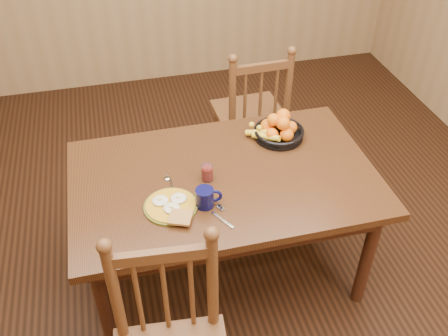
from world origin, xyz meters
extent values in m
cube|color=black|center=(0.00, 0.00, 0.00)|extent=(4.50, 5.00, 0.01)
cube|color=black|center=(0.00, 0.00, 0.73)|extent=(1.60, 1.00, 0.04)
cube|color=black|center=(0.00, 0.42, 0.65)|extent=(1.40, 0.04, 0.10)
cube|color=black|center=(0.00, -0.42, 0.65)|extent=(1.40, 0.04, 0.10)
cube|color=black|center=(0.72, 0.00, 0.65)|extent=(0.04, 0.84, 0.10)
cube|color=black|center=(-0.72, 0.00, 0.65)|extent=(0.04, 0.84, 0.10)
cylinder|color=black|center=(-0.70, -0.40, 0.35)|extent=(0.07, 0.07, 0.70)
cylinder|color=black|center=(0.70, -0.40, 0.35)|extent=(0.07, 0.07, 0.70)
cylinder|color=black|center=(-0.70, 0.40, 0.35)|extent=(0.07, 0.07, 0.70)
cylinder|color=black|center=(0.70, 0.40, 0.35)|extent=(0.07, 0.07, 0.70)
cube|color=#482715|center=(0.42, 0.93, 0.48)|extent=(0.49, 0.47, 0.04)
cylinder|color=#482715|center=(0.61, 1.12, 0.23)|extent=(0.04, 0.04, 0.46)
cylinder|color=#482715|center=(0.22, 1.11, 0.23)|extent=(0.04, 0.04, 0.46)
cylinder|color=#482715|center=(0.62, 0.76, 0.23)|extent=(0.04, 0.04, 0.46)
cylinder|color=#482715|center=(0.23, 0.74, 0.23)|extent=(0.04, 0.04, 0.46)
cylinder|color=#482715|center=(0.62, 0.74, 0.76)|extent=(0.05, 0.05, 0.56)
cylinder|color=#482715|center=(0.24, 0.72, 0.76)|extent=(0.05, 0.05, 0.56)
cylinder|color=#482715|center=(0.43, 0.73, 0.71)|extent=(0.02, 0.02, 0.43)
cube|color=#482715|center=(0.43, 0.73, 0.95)|extent=(0.39, 0.05, 0.05)
cylinder|color=#482715|center=(-0.61, -0.65, 0.78)|extent=(0.05, 0.05, 0.57)
cylinder|color=#482715|center=(-0.22, -0.69, 0.78)|extent=(0.05, 0.05, 0.57)
cylinder|color=#482715|center=(-0.42, -0.67, 0.72)|extent=(0.02, 0.02, 0.44)
cube|color=#482715|center=(-0.42, -0.67, 0.98)|extent=(0.40, 0.07, 0.05)
cylinder|color=#59601E|center=(-0.31, -0.17, 0.76)|extent=(0.26, 0.26, 0.01)
cylinder|color=#C18A18|center=(-0.31, -0.17, 0.76)|extent=(0.24, 0.24, 0.01)
ellipsoid|color=silver|center=(-0.36, -0.14, 0.77)|extent=(0.08, 0.08, 0.01)
cube|color=#F2E08C|center=(-0.36, -0.14, 0.79)|extent=(0.02, 0.02, 0.01)
ellipsoid|color=silver|center=(-0.27, -0.14, 0.77)|extent=(0.08, 0.08, 0.01)
cube|color=#F2E08C|center=(-0.27, -0.14, 0.79)|extent=(0.02, 0.02, 0.01)
ellipsoid|color=silver|center=(-0.31, -0.20, 0.77)|extent=(0.08, 0.08, 0.01)
cube|color=#F2E08C|center=(-0.31, -0.20, 0.79)|extent=(0.02, 0.02, 0.01)
cube|color=brown|center=(-0.28, -0.28, 0.78)|extent=(0.13, 0.13, 0.01)
cube|color=silver|center=(-0.09, -0.32, 0.75)|extent=(0.08, 0.13, 0.00)
cube|color=silver|center=(-0.08, -0.24, 0.75)|extent=(0.04, 0.05, 0.00)
cube|color=silver|center=(-0.28, -0.03, 0.75)|extent=(0.01, 0.12, 0.00)
ellipsoid|color=silver|center=(-0.29, 0.05, 0.76)|extent=(0.03, 0.04, 0.01)
cylinder|color=#0A0A37|center=(-0.15, -0.20, 0.80)|extent=(0.09, 0.09, 0.10)
torus|color=#0A0A37|center=(-0.09, -0.20, 0.80)|extent=(0.07, 0.03, 0.07)
cylinder|color=black|center=(-0.15, -0.20, 0.85)|extent=(0.08, 0.08, 0.00)
cylinder|color=silver|center=(-0.09, -0.01, 0.80)|extent=(0.06, 0.06, 0.09)
cylinder|color=maroon|center=(-0.09, -0.01, 0.79)|extent=(0.05, 0.05, 0.07)
cylinder|color=black|center=(0.39, 0.26, 0.76)|extent=(0.28, 0.28, 0.02)
torus|color=black|center=(0.39, 0.26, 0.80)|extent=(0.29, 0.29, 0.02)
cylinder|color=black|center=(0.39, 0.26, 0.75)|extent=(0.10, 0.10, 0.01)
sphere|color=orange|center=(0.46, 0.26, 0.81)|extent=(0.07, 0.07, 0.07)
sphere|color=orange|center=(0.41, 0.33, 0.81)|extent=(0.08, 0.08, 0.08)
sphere|color=orange|center=(0.33, 0.30, 0.81)|extent=(0.08, 0.08, 0.08)
sphere|color=orange|center=(0.33, 0.22, 0.81)|extent=(0.07, 0.07, 0.07)
sphere|color=orange|center=(0.41, 0.19, 0.81)|extent=(0.08, 0.08, 0.08)
sphere|color=orange|center=(0.42, 0.29, 0.87)|extent=(0.08, 0.08, 0.08)
sphere|color=orange|center=(0.35, 0.27, 0.87)|extent=(0.07, 0.07, 0.07)
sphere|color=orange|center=(0.39, 0.22, 0.87)|extent=(0.08, 0.08, 0.08)
cylinder|color=yellow|center=(0.30, 0.22, 0.80)|extent=(0.10, 0.17, 0.07)
cylinder|color=yellow|center=(0.28, 0.27, 0.80)|extent=(0.14, 0.15, 0.07)
camera|label=1|loc=(-0.48, -1.95, 2.43)|focal=40.00mm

